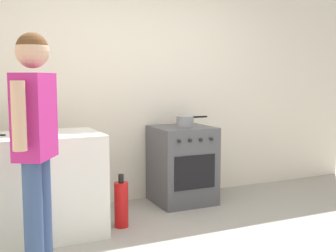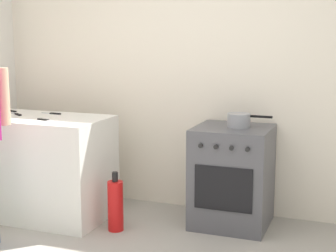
{
  "view_description": "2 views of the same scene",
  "coord_description": "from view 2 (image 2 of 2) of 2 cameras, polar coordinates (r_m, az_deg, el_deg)",
  "views": [
    {
      "loc": [
        -1.71,
        -2.53,
        1.38
      ],
      "look_at": [
        -0.15,
        0.87,
        0.95
      ],
      "focal_mm": 45.0,
      "sensor_mm": 36.0,
      "label": 1
    },
    {
      "loc": [
        1.33,
        -2.57,
        1.6
      ],
      "look_at": [
        0.01,
        0.94,
        0.94
      ],
      "focal_mm": 55.0,
      "sensor_mm": 36.0,
      "label": 2
    }
  ],
  "objects": [
    {
      "name": "back_wall",
      "position": [
        4.72,
        4.27,
        6.26
      ],
      "size": [
        6.0,
        0.1,
        2.6
      ],
      "primitive_type": "cube",
      "color": "silver",
      "rests_on": "ground"
    },
    {
      "name": "knife_paring",
      "position": [
        4.81,
        -12.67,
        1.37
      ],
      "size": [
        0.21,
        0.04,
        0.01
      ],
      "color": "silver",
      "rests_on": "counter_unit"
    },
    {
      "name": "knife_utility",
      "position": [
        4.87,
        -16.51,
        1.31
      ],
      "size": [
        0.23,
        0.16,
        0.01
      ],
      "color": "silver",
      "rests_on": "counter_unit"
    },
    {
      "name": "knife_carving",
      "position": [
        4.4,
        -12.8,
        0.58
      ],
      "size": [
        0.33,
        0.09,
        0.01
      ],
      "color": "silver",
      "rests_on": "counter_unit"
    },
    {
      "name": "counter_unit",
      "position": [
        4.77,
        -14.35,
        -4.35
      ],
      "size": [
        1.3,
        0.7,
        0.9
      ],
      "primitive_type": "cube",
      "color": "silver",
      "rests_on": "ground"
    },
    {
      "name": "fire_extinguisher",
      "position": [
        4.34,
        -5.84,
        -8.72
      ],
      "size": [
        0.13,
        0.13,
        0.5
      ],
      "color": "red",
      "rests_on": "ground"
    },
    {
      "name": "knife_bread",
      "position": [
        5.14,
        -17.46,
        1.69
      ],
      "size": [
        0.33,
        0.16,
        0.01
      ],
      "color": "silver",
      "rests_on": "counter_unit"
    },
    {
      "name": "pot",
      "position": [
        4.33,
        7.89,
        0.64
      ],
      "size": [
        0.37,
        0.19,
        0.12
      ],
      "color": "gray",
      "rests_on": "oven_left"
    },
    {
      "name": "oven_left",
      "position": [
        4.42,
        7.13,
        -5.54
      ],
      "size": [
        0.63,
        0.62,
        0.85
      ],
      "color": "#4C4C51",
      "rests_on": "ground"
    }
  ]
}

